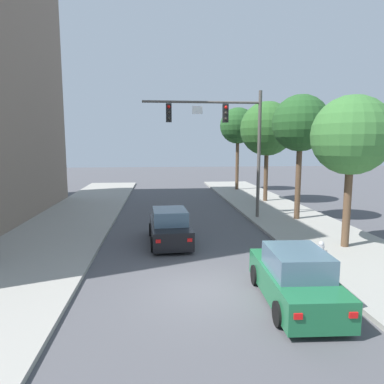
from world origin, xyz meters
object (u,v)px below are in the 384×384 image
at_px(fire_hydrant, 321,250).
at_px(street_tree_farthest, 238,126).
at_px(street_tree_second, 301,124).
at_px(car_following_green, 295,279).
at_px(street_tree_third, 267,129).
at_px(traffic_signal_mast, 227,130).
at_px(car_lead_black, 170,228).
at_px(street_tree_nearest, 351,136).

relative_size(fire_hydrant, street_tree_farthest, 0.09).
bearing_deg(street_tree_second, car_following_green, -112.78).
distance_m(street_tree_second, street_tree_third, 6.64).
distance_m(traffic_signal_mast, street_tree_second, 4.25).
height_order(car_lead_black, fire_hydrant, car_lead_black).
relative_size(car_following_green, street_tree_third, 0.56).
bearing_deg(street_tree_nearest, car_lead_black, 166.55).
distance_m(traffic_signal_mast, car_lead_black, 7.45).
xyz_separation_m(fire_hydrant, street_tree_second, (2.03, 7.23, 5.20)).
bearing_deg(street_tree_farthest, street_tree_nearest, -89.09).
height_order(street_tree_second, street_tree_farthest, street_tree_farthest).
bearing_deg(street_tree_farthest, car_lead_black, -112.36).
bearing_deg(traffic_signal_mast, street_tree_second, -10.40).
height_order(car_lead_black, street_tree_farthest, street_tree_farthest).
bearing_deg(car_lead_black, traffic_signal_mast, 52.65).
distance_m(car_following_green, street_tree_nearest, 7.52).
distance_m(car_lead_black, street_tree_farthest, 19.76).
height_order(car_following_green, fire_hydrant, car_following_green).
distance_m(street_tree_second, street_tree_farthest, 13.68).
xyz_separation_m(street_tree_second, street_tree_farthest, (-0.48, 13.66, 0.58)).
distance_m(car_lead_black, street_tree_second, 9.95).
bearing_deg(street_tree_farthest, traffic_signal_mast, -105.92).
xyz_separation_m(car_following_green, street_tree_farthest, (3.86, 24.01, 5.57)).
height_order(traffic_signal_mast, car_lead_black, traffic_signal_mast).
bearing_deg(car_lead_black, street_tree_second, 26.67).
distance_m(car_lead_black, fire_hydrant, 6.60).
xyz_separation_m(fire_hydrant, street_tree_third, (2.20, 13.88, 5.20)).
relative_size(traffic_signal_mast, street_tree_nearest, 1.17).
relative_size(car_lead_black, fire_hydrant, 5.99).
height_order(car_lead_black, car_following_green, same).
bearing_deg(car_following_green, fire_hydrant, 53.33).
bearing_deg(car_following_green, street_tree_farthest, 80.86).
relative_size(fire_hydrant, street_tree_third, 0.09).
relative_size(street_tree_second, street_tree_third, 0.94).
height_order(fire_hydrant, street_tree_second, street_tree_second).
height_order(street_tree_third, street_tree_farthest, street_tree_farthest).
relative_size(street_tree_nearest, street_tree_second, 0.89).
height_order(traffic_signal_mast, fire_hydrant, traffic_signal_mast).
xyz_separation_m(fire_hydrant, street_tree_nearest, (1.85, 1.57, 4.37)).
distance_m(street_tree_nearest, street_tree_third, 12.34).
bearing_deg(street_tree_farthest, fire_hydrant, -94.23).
bearing_deg(street_tree_farthest, street_tree_second, -87.97).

